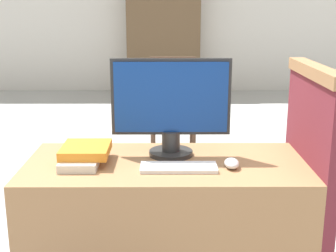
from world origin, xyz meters
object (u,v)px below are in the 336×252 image
monitor (171,106)px  mouse (231,163)px  far_chair (173,100)px  keyboard (178,167)px  book_stack (84,154)px

monitor → mouse: bearing=-34.7°
monitor → far_chair: (0.05, 2.44, -0.47)m
keyboard → mouse: (0.21, 0.02, 0.01)m
monitor → keyboard: bearing=-81.0°
mouse → keyboard: bearing=-175.5°
mouse → far_chair: bearing=94.3°
keyboard → book_stack: size_ratio=1.12×
book_stack → monitor: bearing=15.2°
keyboard → mouse: mouse is taller
monitor → book_stack: bearing=-164.8°
monitor → keyboard: (0.03, -0.19, -0.21)m
mouse → book_stack: book_stack is taller
keyboard → book_stack: book_stack is taller
keyboard → mouse: 0.22m
keyboard → mouse: bearing=4.5°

